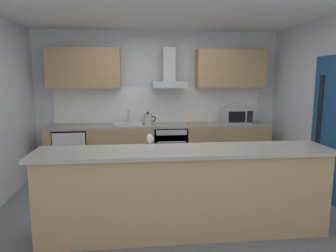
{
  "coord_description": "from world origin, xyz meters",
  "views": [
    {
      "loc": [
        -0.43,
        -3.98,
        1.75
      ],
      "look_at": [
        0.03,
        0.41,
        1.05
      ],
      "focal_mm": 32.97,
      "sensor_mm": 36.0,
      "label": 1
    }
  ],
  "objects_px": {
    "range_hood": "(169,75)",
    "kettle": "(148,119)",
    "refrigerator": "(73,152)",
    "microwave": "(237,116)",
    "sink": "(128,123)",
    "oven": "(170,148)",
    "wine_glass": "(150,139)",
    "chopping_board": "(198,124)"
  },
  "relations": [
    {
      "from": "oven",
      "to": "kettle",
      "type": "relative_size",
      "value": 2.77
    },
    {
      "from": "sink",
      "to": "refrigerator",
      "type": "bearing_deg",
      "value": -179.21
    },
    {
      "from": "chopping_board",
      "to": "sink",
      "type": "bearing_deg",
      "value": 178.43
    },
    {
      "from": "oven",
      "to": "wine_glass",
      "type": "relative_size",
      "value": 4.5
    },
    {
      "from": "refrigerator",
      "to": "wine_glass",
      "type": "relative_size",
      "value": 4.78
    },
    {
      "from": "refrigerator",
      "to": "chopping_board",
      "type": "bearing_deg",
      "value": -0.53
    },
    {
      "from": "range_hood",
      "to": "chopping_board",
      "type": "xyz_separation_m",
      "value": [
        0.51,
        -0.15,
        -0.88
      ]
    },
    {
      "from": "refrigerator",
      "to": "chopping_board",
      "type": "distance_m",
      "value": 2.31
    },
    {
      "from": "microwave",
      "to": "kettle",
      "type": "relative_size",
      "value": 1.73
    },
    {
      "from": "refrigerator",
      "to": "sink",
      "type": "distance_m",
      "value": 1.12
    },
    {
      "from": "microwave",
      "to": "wine_glass",
      "type": "height_order",
      "value": "microwave"
    },
    {
      "from": "oven",
      "to": "microwave",
      "type": "height_order",
      "value": "microwave"
    },
    {
      "from": "refrigerator",
      "to": "kettle",
      "type": "distance_m",
      "value": 1.47
    },
    {
      "from": "microwave",
      "to": "wine_glass",
      "type": "distance_m",
      "value": 2.84
    },
    {
      "from": "sink",
      "to": "wine_glass",
      "type": "relative_size",
      "value": 2.81
    },
    {
      "from": "microwave",
      "to": "chopping_board",
      "type": "height_order",
      "value": "microwave"
    },
    {
      "from": "oven",
      "to": "sink",
      "type": "height_order",
      "value": "sink"
    },
    {
      "from": "refrigerator",
      "to": "wine_glass",
      "type": "distance_m",
      "value": 2.71
    },
    {
      "from": "oven",
      "to": "refrigerator",
      "type": "bearing_deg",
      "value": -179.91
    },
    {
      "from": "wine_glass",
      "to": "chopping_board",
      "type": "bearing_deg",
      "value": 66.64
    },
    {
      "from": "sink",
      "to": "range_hood",
      "type": "relative_size",
      "value": 0.69
    },
    {
      "from": "kettle",
      "to": "wine_glass",
      "type": "relative_size",
      "value": 1.62
    },
    {
      "from": "refrigerator",
      "to": "microwave",
      "type": "height_order",
      "value": "microwave"
    },
    {
      "from": "refrigerator",
      "to": "chopping_board",
      "type": "height_order",
      "value": "chopping_board"
    },
    {
      "from": "range_hood",
      "to": "wine_glass",
      "type": "bearing_deg",
      "value": -100.89
    },
    {
      "from": "oven",
      "to": "wine_glass",
      "type": "height_order",
      "value": "wine_glass"
    },
    {
      "from": "microwave",
      "to": "range_hood",
      "type": "bearing_deg",
      "value": 172.8
    },
    {
      "from": "oven",
      "to": "refrigerator",
      "type": "relative_size",
      "value": 0.94
    },
    {
      "from": "range_hood",
      "to": "wine_glass",
      "type": "distance_m",
      "value": 2.56
    },
    {
      "from": "microwave",
      "to": "kettle",
      "type": "height_order",
      "value": "microwave"
    },
    {
      "from": "oven",
      "to": "refrigerator",
      "type": "height_order",
      "value": "oven"
    },
    {
      "from": "kettle",
      "to": "chopping_board",
      "type": "bearing_deg",
      "value": 0.63
    },
    {
      "from": "wine_glass",
      "to": "range_hood",
      "type": "bearing_deg",
      "value": 79.11
    },
    {
      "from": "sink",
      "to": "kettle",
      "type": "xyz_separation_m",
      "value": [
        0.35,
        -0.04,
        0.08
      ]
    },
    {
      "from": "oven",
      "to": "kettle",
      "type": "height_order",
      "value": "kettle"
    },
    {
      "from": "oven",
      "to": "sink",
      "type": "relative_size",
      "value": 1.6
    },
    {
      "from": "refrigerator",
      "to": "microwave",
      "type": "distance_m",
      "value": 3.06
    },
    {
      "from": "oven",
      "to": "wine_glass",
      "type": "bearing_deg",
      "value": -101.49
    },
    {
      "from": "oven",
      "to": "range_hood",
      "type": "xyz_separation_m",
      "value": [
        0.0,
        0.13,
        1.33
      ]
    },
    {
      "from": "sink",
      "to": "chopping_board",
      "type": "bearing_deg",
      "value": -1.57
    },
    {
      "from": "range_hood",
      "to": "kettle",
      "type": "bearing_deg",
      "value": -157.73
    },
    {
      "from": "kettle",
      "to": "range_hood",
      "type": "distance_m",
      "value": 0.89
    }
  ]
}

